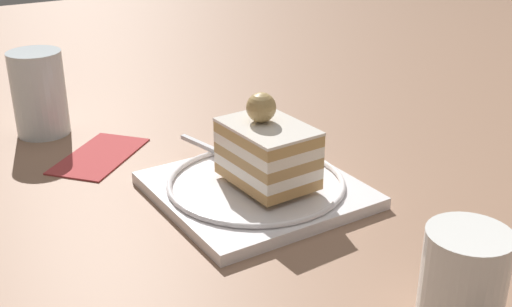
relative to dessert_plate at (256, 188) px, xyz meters
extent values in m
plane|color=#906A52|center=(0.03, 0.03, -0.01)|extent=(2.40, 2.40, 0.00)
cube|color=white|center=(0.00, 0.00, 0.00)|extent=(0.20, 0.20, 0.01)
torus|color=white|center=(0.00, 0.00, 0.01)|extent=(0.19, 0.19, 0.01)
cube|color=tan|center=(-0.01, -0.01, 0.02)|extent=(0.10, 0.08, 0.01)
cube|color=white|center=(-0.01, -0.01, 0.03)|extent=(0.10, 0.08, 0.01)
cube|color=tan|center=(-0.01, -0.01, 0.04)|extent=(0.10, 0.08, 0.01)
cube|color=white|center=(-0.01, -0.01, 0.05)|extent=(0.10, 0.08, 0.01)
cube|color=tan|center=(-0.01, -0.01, 0.06)|extent=(0.10, 0.08, 0.01)
cube|color=white|center=(-0.01, -0.01, 0.07)|extent=(0.10, 0.08, 0.00)
sphere|color=tan|center=(0.00, -0.01, 0.09)|extent=(0.03, 0.03, 0.03)
cube|color=silver|center=(0.11, 0.01, 0.01)|extent=(0.07, 0.02, 0.00)
cube|color=silver|center=(0.07, 0.00, 0.01)|extent=(0.02, 0.01, 0.00)
cube|color=silver|center=(0.05, 0.00, 0.01)|extent=(0.03, 0.01, 0.00)
cube|color=silver|center=(0.05, 0.00, 0.01)|extent=(0.03, 0.01, 0.00)
cube|color=silver|center=(0.05, -0.01, 0.01)|extent=(0.03, 0.01, 0.00)
cube|color=silver|center=(0.05, -0.01, 0.01)|extent=(0.03, 0.01, 0.00)
cylinder|color=white|center=(-0.27, -0.01, 0.03)|extent=(0.06, 0.06, 0.09)
cylinder|color=#B7232D|center=(-0.27, -0.01, 0.02)|extent=(0.05, 0.05, 0.05)
cylinder|color=silver|center=(0.30, 0.15, 0.05)|extent=(0.07, 0.07, 0.11)
cylinder|color=black|center=(0.30, 0.15, 0.02)|extent=(0.06, 0.06, 0.05)
cube|color=#AD393A|center=(0.18, 0.11, -0.01)|extent=(0.14, 0.14, 0.00)
camera|label=1|loc=(-0.52, 0.31, 0.31)|focal=45.08mm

